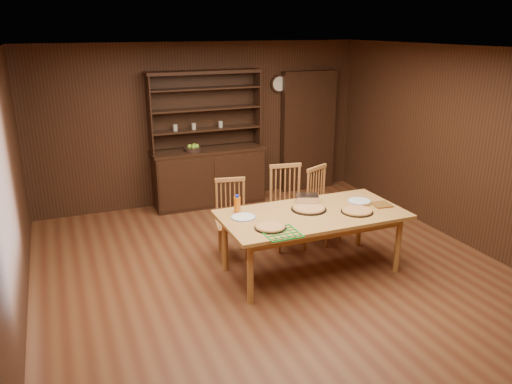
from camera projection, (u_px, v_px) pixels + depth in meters
name	position (u px, v px, depth m)	size (l,w,h in m)	color
floor	(278.00, 276.00, 5.95)	(6.00, 6.00, 0.00)	brown
room_shell	(280.00, 147.00, 5.45)	(6.00, 6.00, 6.00)	white
china_hutch	(208.00, 169.00, 8.17)	(1.84, 0.52, 2.17)	black
doorway	(308.00, 131.00, 8.84)	(1.00, 0.18, 2.10)	black
wall_clock	(279.00, 84.00, 8.42)	(0.30, 0.05, 0.30)	black
dining_table	(312.00, 218.00, 5.87)	(2.16, 1.08, 0.75)	#C48844
chair_left	(232.00, 215.00, 6.39)	(0.48, 0.46, 1.00)	#A76639
chair_center	(287.00, 204.00, 6.62)	(0.51, 0.49, 1.11)	#A76639
chair_right	(321.00, 202.00, 6.81)	(0.55, 0.54, 1.03)	#A76639
pizza_left	(270.00, 227.00, 5.40)	(0.35, 0.35, 0.04)	black
pizza_right	(357.00, 211.00, 5.86)	(0.38, 0.38, 0.04)	black
pizza_center	(309.00, 208.00, 5.94)	(0.43, 0.43, 0.04)	black
cooling_rack	(281.00, 233.00, 5.26)	(0.36, 0.36, 0.02)	#0B9725
plate_left	(243.00, 217.00, 5.70)	(0.29, 0.29, 0.02)	white
plate_right	(359.00, 201.00, 6.22)	(0.29, 0.29, 0.02)	white
foil_dish	(307.00, 199.00, 6.14)	(0.27, 0.19, 0.11)	white
juice_bottle	(237.00, 205.00, 5.82)	(0.08, 0.08, 0.22)	#D9640B
pot_holder_a	(381.00, 205.00, 6.09)	(0.22, 0.22, 0.02)	red
pot_holder_b	(363.00, 202.00, 6.17)	(0.19, 0.19, 0.01)	red
fruit_bowl	(193.00, 148.00, 7.90)	(0.27, 0.27, 0.12)	black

